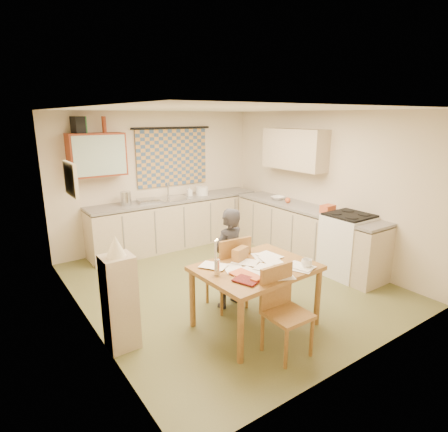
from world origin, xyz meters
TOP-DOWN VIEW (x-y plane):
  - floor at (0.00, 0.00)m, footprint 4.00×4.50m
  - ceiling at (0.00, 0.00)m, footprint 4.00×4.50m
  - wall_back at (0.00, 2.26)m, footprint 4.00×0.02m
  - wall_front at (0.00, -2.26)m, footprint 4.00×0.02m
  - wall_left at (-2.01, 0.00)m, footprint 0.02×4.50m
  - wall_right at (2.01, 0.00)m, footprint 0.02×4.50m
  - window_blind at (0.30, 2.22)m, footprint 1.45×0.03m
  - curtain_rod at (0.30, 2.20)m, footprint 1.60×0.04m
  - wall_cabinet at (-1.15, 2.08)m, footprint 0.90×0.34m
  - wall_cabinet_glass at (-1.15, 1.91)m, footprint 0.84×0.02m
  - upper_cabinet_right at (1.83, 0.55)m, footprint 0.34×1.30m
  - framed_print at (-1.97, 0.40)m, footprint 0.04×0.50m
  - print_canvas at (-1.95, 0.40)m, footprint 0.01×0.42m
  - counter_back at (0.20, 1.95)m, footprint 3.30×0.62m
  - counter_right at (1.70, 0.09)m, footprint 0.62×2.95m
  - stove at (1.70, -0.80)m, footprint 0.63×0.63m
  - sink at (0.15, 1.95)m, footprint 0.56×0.46m
  - tap at (0.14, 2.13)m, footprint 0.04×0.04m
  - dish_rack at (-0.36, 1.95)m, footprint 0.39×0.35m
  - kettle at (-0.76, 1.95)m, footprint 0.19×0.19m
  - mixing_bowl at (0.78, 1.95)m, footprint 0.31×0.31m
  - soap_bottle at (0.53, 2.00)m, footprint 0.10×0.10m
  - bowl at (1.70, 0.78)m, footprint 0.27×0.27m
  - orange_bag at (1.70, -0.38)m, footprint 0.23×0.17m
  - fruit_orange at (1.65, 0.47)m, footprint 0.10×0.10m
  - speaker at (-1.41, 2.08)m, footprint 0.20×0.23m
  - bottle_green at (-1.30, 2.08)m, footprint 0.07×0.07m
  - bottle_brown at (-0.99, 2.08)m, footprint 0.07×0.07m
  - dining_table at (-0.40, -1.12)m, footprint 1.35×1.05m
  - chair_far at (-0.40, -0.56)m, footprint 0.47×0.47m
  - chair_near at (-0.48, -1.72)m, footprint 0.42×0.42m
  - person at (-0.37, -0.55)m, footprint 0.61×0.51m
  - shelf_stand at (-1.84, -0.64)m, footprint 0.32×0.30m
  - lampshade at (-1.84, -0.64)m, footprint 0.20×0.20m
  - letter_rack at (-0.44, -0.88)m, footprint 0.24×0.17m
  - mug at (0.05, -1.48)m, footprint 0.14×0.14m
  - magazine at (-0.83, -1.42)m, footprint 0.35×0.38m
  - book at (-0.77, -1.26)m, footprint 0.27×0.33m
  - orange_box at (-0.65, -1.44)m, footprint 0.14×0.11m
  - eyeglasses at (-0.24, -1.42)m, footprint 0.14×0.08m
  - candle_holder at (-0.90, -1.07)m, footprint 0.06×0.06m
  - candle at (-0.93, -1.08)m, footprint 0.03×0.03m
  - candle_flame at (-0.91, -1.09)m, footprint 0.02×0.02m
  - papers at (-0.36, -1.19)m, footprint 1.12×0.97m

SIDE VIEW (x-z plane):
  - floor at x=0.00m, z-range -0.02..0.00m
  - chair_near at x=-0.48m, z-range -0.18..0.75m
  - chair_far at x=-0.40m, z-range -0.19..0.79m
  - dining_table at x=-0.40m, z-range 0.00..0.75m
  - counter_right at x=1.70m, z-range -0.01..0.91m
  - counter_back at x=0.20m, z-range -0.01..0.91m
  - stove at x=1.70m, z-range 0.00..0.98m
  - shelf_stand at x=-1.84m, z-range 0.00..1.04m
  - person at x=-0.37m, z-range 0.00..1.31m
  - eyeglasses at x=-0.24m, z-range 0.75..0.77m
  - book at x=-0.77m, z-range 0.75..0.77m
  - papers at x=-0.36m, z-range 0.75..0.77m
  - magazine at x=-0.83m, z-range 0.75..0.77m
  - orange_box at x=-0.65m, z-range 0.75..0.79m
  - mug at x=0.05m, z-range 0.75..0.85m
  - letter_rack at x=-0.44m, z-range 0.75..0.91m
  - candle_holder at x=-0.90m, z-range 0.75..0.93m
  - sink at x=0.15m, z-range 0.83..0.93m
  - bowl at x=1.70m, z-range 0.92..0.98m
  - dish_rack at x=-0.36m, z-range 0.92..0.98m
  - fruit_orange at x=1.65m, z-range 0.92..1.02m
  - orange_bag at x=1.70m, z-range 0.92..1.04m
  - mixing_bowl at x=0.78m, z-range 0.92..1.08m
  - soap_bottle at x=0.53m, z-range 0.92..1.11m
  - kettle at x=-0.76m, z-range 0.92..1.16m
  - candle at x=-0.93m, z-range 0.93..1.15m
  - tap at x=0.14m, z-range 0.92..1.20m
  - lampshade at x=-1.84m, z-range 1.04..1.26m
  - candle_flame at x=-0.91m, z-range 1.15..1.17m
  - wall_back at x=0.00m, z-range 0.00..2.50m
  - wall_front at x=0.00m, z-range 0.00..2.50m
  - wall_left at x=-2.01m, z-range 0.00..2.50m
  - wall_right at x=2.01m, z-range 0.00..2.50m
  - window_blind at x=0.30m, z-range 1.12..2.17m
  - framed_print at x=-1.97m, z-range 1.50..1.90m
  - print_canvas at x=-1.95m, z-range 1.54..1.86m
  - wall_cabinet at x=-1.15m, z-range 1.45..2.15m
  - wall_cabinet_glass at x=-1.15m, z-range 1.48..2.12m
  - upper_cabinet_right at x=1.83m, z-range 1.50..2.20m
  - curtain_rod at x=0.30m, z-range 2.18..2.22m
  - speaker at x=-1.41m, z-range 2.15..2.41m
  - bottle_green at x=-1.30m, z-range 2.15..2.41m
  - bottle_brown at x=-0.99m, z-range 2.15..2.41m
  - ceiling at x=0.00m, z-range 2.50..2.52m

